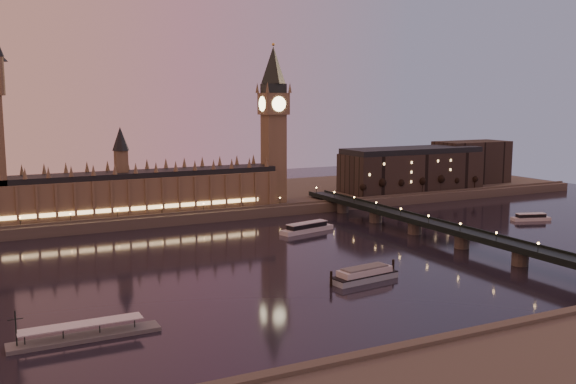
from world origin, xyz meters
The scene contains 17 objects.
ground centered at (0.00, 0.00, 0.00)m, with size 700.00×700.00×0.00m, color black.
far_embankment centered at (30.00, 165.00, 3.00)m, with size 560.00×130.00×6.00m, color #423D35.
palace_of_westminster centered at (-40.12, 120.99, 21.71)m, with size 180.00×26.62×52.00m.
big_ben centered at (53.99, 120.99, 63.95)m, with size 17.68×17.68×104.00m.
westminster_bridge centered at (91.61, 0.00, 5.52)m, with size 13.20×260.00×15.30m.
city_block centered at (194.94, 130.93, 22.24)m, with size 155.00×45.00×34.00m.
bare_tree_0 centered at (117.60, 109.00, 13.95)m, with size 5.25×5.25×10.68m.
bare_tree_1 centered at (134.36, 109.00, 13.95)m, with size 5.25×5.25×10.68m.
bare_tree_2 centered at (151.13, 109.00, 13.95)m, with size 5.25×5.25×10.68m.
bare_tree_3 centered at (167.89, 109.00, 13.95)m, with size 5.25×5.25×10.68m.
bare_tree_4 centered at (184.66, 109.00, 13.95)m, with size 5.25×5.25×10.68m.
bare_tree_5 centered at (201.42, 109.00, 13.95)m, with size 5.25×5.25×10.68m.
bare_tree_6 centered at (218.19, 109.00, 13.95)m, with size 5.25×5.25×10.68m.
cruise_boat_a centered at (41.14, 50.48, 2.41)m, with size 34.93×15.18×5.46m.
cruise_boat_b centered at (180.84, 18.81, 1.95)m, with size 24.72×13.02×4.44m.
moored_barge centered at (15.69, -46.44, 2.68)m, with size 34.32×12.21×6.34m.
pontoon_pier centered at (-98.21, -61.67, 1.33)m, with size 46.09×7.68×12.29m.
Camera 1 is at (-127.42, -260.87, 74.18)m, focal length 40.00 mm.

